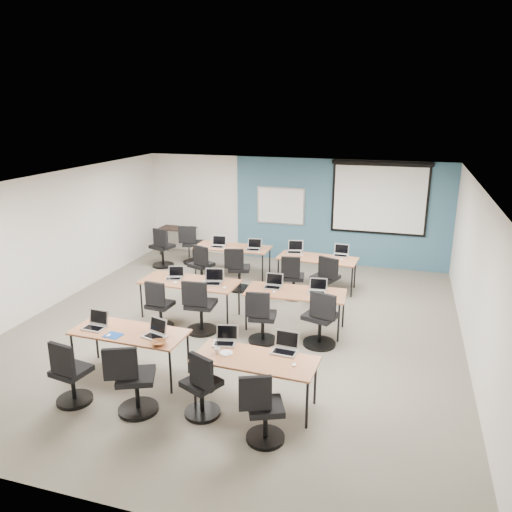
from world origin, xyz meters
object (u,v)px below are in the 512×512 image
(spare_chair_b, at_px, (162,251))
(task_chair_0, at_px, (70,378))
(task_chair_1, at_px, (133,385))
(laptop_4, at_px, (175,276))
(laptop_5, at_px, (213,280))
(laptop_7, at_px, (317,289))
(training_table_back_right, at_px, (317,260))
(laptop_6, at_px, (273,284))
(task_chair_10, at_px, (293,281))
(whiteboard, at_px, (281,206))
(training_table_front_left, at_px, (129,334))
(task_chair_6, at_px, (261,321))
(laptop_8, at_px, (218,244))
(training_table_back_left, at_px, (232,249))
(spare_chair_a, at_px, (192,248))
(task_chair_3, at_px, (263,414))
(task_chair_11, at_px, (326,283))
(training_table_front_right, at_px, (255,362))
(laptop_1, at_px, (156,332))
(task_chair_7, at_px, (320,323))
(task_chair_9, at_px, (238,273))
(task_chair_8, at_px, (201,269))
(laptop_0, at_px, (96,324))
(training_table_mid_right, at_px, (295,294))
(laptop_11, at_px, (341,253))
(task_chair_5, at_px, (200,311))
(projector_screen, at_px, (380,194))
(task_chair_4, at_px, (159,309))
(task_chair_2, at_px, (202,390))
(training_table_mid_left, at_px, (190,283))
(laptop_9, at_px, (254,247))
(laptop_3, at_px, (285,347))
(utility_table, at_px, (177,231))
(laptop_2, at_px, (225,339))
(laptop_10, at_px, (295,249))

(spare_chair_b, bearing_deg, task_chair_0, -55.93)
(task_chair_1, distance_m, laptop_4, 3.38)
(laptop_5, distance_m, laptop_7, 1.99)
(training_table_back_right, bearing_deg, spare_chair_b, 177.71)
(laptop_6, relative_size, task_chair_10, 0.34)
(whiteboard, bearing_deg, training_table_front_left, -96.05)
(training_table_front_left, height_order, spare_chair_b, spare_chair_b)
(laptop_6, relative_size, task_chair_6, 0.33)
(task_chair_0, bearing_deg, laptop_8, 99.51)
(training_table_back_left, relative_size, task_chair_6, 1.83)
(training_table_back_right, height_order, task_chair_10, task_chair_10)
(spare_chair_a, bearing_deg, task_chair_3, -74.27)
(task_chair_10, relative_size, task_chair_11, 0.95)
(training_table_front_right, bearing_deg, laptop_1, 174.58)
(training_table_front_left, bearing_deg, task_chair_7, 35.89)
(task_chair_9, bearing_deg, laptop_6, -64.48)
(laptop_1, bearing_deg, task_chair_8, 120.67)
(task_chair_0, xyz_separation_m, task_chair_6, (1.99, 2.55, 0.00))
(laptop_8, bearing_deg, laptop_0, -98.92)
(laptop_0, relative_size, spare_chair_a, 0.32)
(task_chair_1, relative_size, laptop_7, 3.21)
(task_chair_1, xyz_separation_m, laptop_5, (-0.12, 3.20, 0.37))
(training_table_mid_right, distance_m, task_chair_0, 4.09)
(laptop_0, bearing_deg, laptop_11, 61.27)
(laptop_4, height_order, task_chair_5, task_chair_5)
(training_table_mid_right, bearing_deg, task_chair_11, 74.57)
(laptop_0, bearing_deg, task_chair_8, 92.64)
(projector_screen, bearing_deg, training_table_mid_right, -105.65)
(laptop_11, bearing_deg, laptop_8, -175.55)
(task_chair_4, distance_m, task_chair_5, 0.78)
(task_chair_2, relative_size, laptop_5, 2.69)
(laptop_4, xyz_separation_m, task_chair_9, (0.76, 1.57, -0.38))
(training_table_mid_left, xyz_separation_m, task_chair_1, (0.60, -3.19, -0.26))
(projector_screen, relative_size, laptop_9, 7.27)
(training_table_front_right, relative_size, task_chair_6, 1.69)
(training_table_back_right, height_order, task_chair_6, task_chair_6)
(task_chair_1, xyz_separation_m, laptop_8, (-0.95, 5.61, 0.37))
(laptop_4, height_order, spare_chair_b, spare_chair_b)
(training_table_mid_left, xyz_separation_m, laptop_7, (2.47, 0.12, 0.10))
(task_chair_2, relative_size, laptop_3, 2.82)
(laptop_0, bearing_deg, training_table_mid_left, 81.17)
(task_chair_1, xyz_separation_m, utility_table, (-2.68, 7.01, 0.24))
(task_chair_9, bearing_deg, task_chair_11, -16.45)
(task_chair_1, bearing_deg, laptop_2, 20.68)
(projector_screen, height_order, training_table_mid_left, projector_screen)
(whiteboard, bearing_deg, laptop_10, -65.49)
(laptop_7, xyz_separation_m, spare_chair_a, (-3.82, 3.03, -0.36))
(task_chair_2, height_order, laptop_7, laptop_7)
(training_table_mid_left, height_order, task_chair_9, task_chair_9)
(task_chair_1, bearing_deg, task_chair_0, 160.60)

